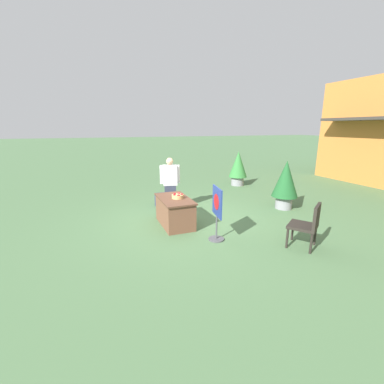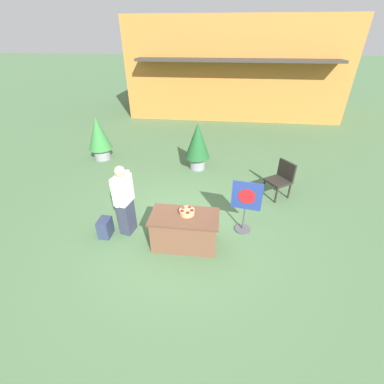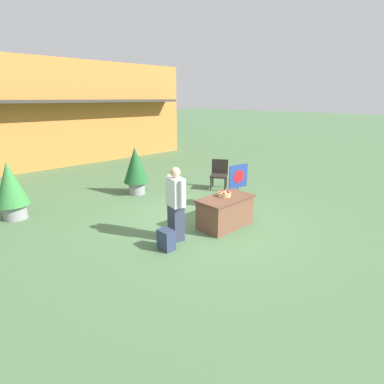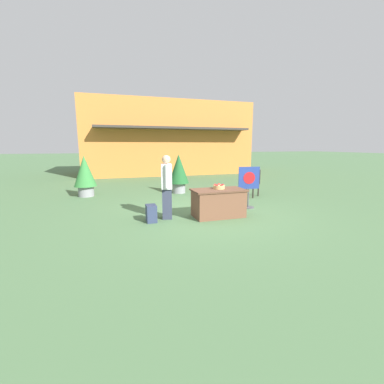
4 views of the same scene
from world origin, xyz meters
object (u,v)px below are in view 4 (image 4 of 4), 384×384
object	(u,v)px
backpack	(151,213)
poster_board	(249,185)
apple_basket	(219,187)
potted_plant_near_right	(179,171)
display_table	(218,203)
person_visitor	(167,187)
patio_chair	(251,181)
potted_plant_far_left	(85,174)

from	to	relation	value
backpack	poster_board	xyz separation A→B (m)	(2.99, 0.54, 0.47)
apple_basket	poster_board	xyz separation A→B (m)	(1.20, 0.53, -0.10)
potted_plant_near_right	backpack	bearing A→B (deg)	-114.83
display_table	potted_plant_near_right	distance (m)	3.66
apple_basket	person_visitor	world-z (taller)	person_visitor
display_table	potted_plant_near_right	world-z (taller)	potted_plant_near_right
potted_plant_near_right	poster_board	bearing A→B (deg)	-66.07
patio_chair	poster_board	bearing A→B (deg)	21.89
display_table	apple_basket	world-z (taller)	apple_basket
poster_board	potted_plant_near_right	world-z (taller)	potted_plant_near_right
apple_basket	patio_chair	bearing A→B (deg)	43.69
patio_chair	potted_plant_near_right	world-z (taller)	potted_plant_near_right
display_table	apple_basket	size ratio (longest dim) A/B	4.50
patio_chair	potted_plant_far_left	distance (m)	6.09
patio_chair	display_table	bearing A→B (deg)	8.97
potted_plant_far_left	potted_plant_near_right	distance (m)	3.45
apple_basket	poster_board	world-z (taller)	poster_board
display_table	backpack	distance (m)	1.76
patio_chair	backpack	bearing A→B (deg)	-7.10
poster_board	potted_plant_far_left	bearing A→B (deg)	-115.87
person_visitor	poster_board	bearing A→B (deg)	18.95
apple_basket	backpack	distance (m)	1.89
display_table	patio_chair	world-z (taller)	patio_chair
poster_board	patio_chair	distance (m)	1.92
poster_board	patio_chair	world-z (taller)	poster_board
backpack	potted_plant_near_right	xyz separation A→B (m)	(1.65, 3.57, 0.65)
potted_plant_near_right	person_visitor	bearing A→B (deg)	-109.79
backpack	patio_chair	bearing A→B (deg)	28.07
person_visitor	backpack	bearing A→B (deg)	-143.60
patio_chair	potted_plant_far_left	xyz separation A→B (m)	(-5.82, 1.78, 0.28)
display_table	potted_plant_far_left	distance (m)	5.36
poster_board	potted_plant_near_right	xyz separation A→B (m)	(-1.34, 3.03, 0.18)
backpack	potted_plant_far_left	size ratio (longest dim) A/B	0.28
poster_board	patio_chair	size ratio (longest dim) A/B	1.26
person_visitor	display_table	bearing A→B (deg)	0.00
display_table	patio_chair	size ratio (longest dim) A/B	1.40
person_visitor	backpack	world-z (taller)	person_visitor
person_visitor	potted_plant_far_left	size ratio (longest dim) A/B	1.08
apple_basket	potted_plant_far_left	bearing A→B (deg)	132.37
person_visitor	potted_plant_far_left	distance (m)	4.34
person_visitor	potted_plant_far_left	bearing A→B (deg)	132.21
backpack	poster_board	world-z (taller)	poster_board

